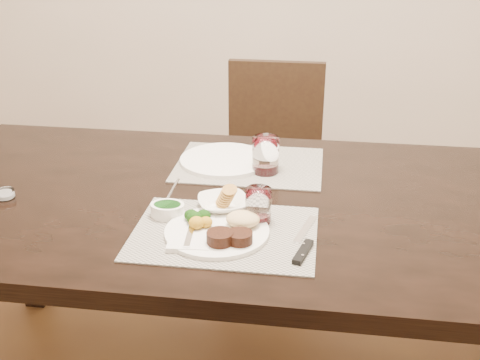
# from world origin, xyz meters

# --- Properties ---
(dining_table) EXTENTS (2.00, 1.00, 0.75)m
(dining_table) POSITION_xyz_m (0.00, 0.00, 0.67)
(dining_table) COLOR black
(dining_table) RESTS_ON ground
(chair_far) EXTENTS (0.42, 0.42, 0.90)m
(chair_far) POSITION_xyz_m (0.00, 0.93, 0.50)
(chair_far) COLOR black
(chair_far) RESTS_ON ground
(placemat_near) EXTENTS (0.46, 0.34, 0.00)m
(placemat_near) POSITION_xyz_m (-0.02, -0.22, 0.75)
(placemat_near) COLOR gray
(placemat_near) RESTS_ON dining_table
(placemat_far) EXTENTS (0.46, 0.34, 0.00)m
(placemat_far) POSITION_xyz_m (-0.01, 0.23, 0.75)
(placemat_far) COLOR gray
(placemat_far) RESTS_ON dining_table
(dinner_plate) EXTENTS (0.26, 0.26, 0.05)m
(dinner_plate) POSITION_xyz_m (-0.02, -0.23, 0.77)
(dinner_plate) COLOR white
(dinner_plate) RESTS_ON placemat_near
(napkin_fork) EXTENTS (0.12, 0.19, 0.02)m
(napkin_fork) POSITION_xyz_m (-0.10, -0.24, 0.76)
(napkin_fork) COLOR white
(napkin_fork) RESTS_ON placemat_near
(steak_knife) EXTENTS (0.06, 0.25, 0.01)m
(steak_knife) POSITION_xyz_m (0.18, -0.26, 0.76)
(steak_knife) COLOR white
(steak_knife) RESTS_ON placemat_near
(cracker_bowl) EXTENTS (0.17, 0.17, 0.06)m
(cracker_bowl) POSITION_xyz_m (-0.04, -0.09, 0.77)
(cracker_bowl) COLOR white
(cracker_bowl) RESTS_ON placemat_near
(sauce_ramekin) EXTENTS (0.09, 0.14, 0.07)m
(sauce_ramekin) POSITION_xyz_m (-0.18, -0.15, 0.77)
(sauce_ramekin) COLOR white
(sauce_ramekin) RESTS_ON placemat_near
(wine_glass_near) EXTENTS (0.07, 0.07, 0.09)m
(wine_glass_near) POSITION_xyz_m (0.06, -0.14, 0.80)
(wine_glass_near) COLOR white
(wine_glass_near) RESTS_ON placemat_near
(far_plate) EXTENTS (0.28, 0.28, 0.01)m
(far_plate) POSITION_xyz_m (-0.10, 0.24, 0.76)
(far_plate) COLOR white
(far_plate) RESTS_ON placemat_far
(wine_glass_far) EXTENTS (0.08, 0.08, 0.11)m
(wine_glass_far) POSITION_xyz_m (0.04, 0.18, 0.80)
(wine_glass_far) COLOR white
(wine_glass_far) RESTS_ON placemat_far
(salt_cellar) EXTENTS (0.05, 0.05, 0.02)m
(salt_cellar) POSITION_xyz_m (-0.67, -0.10, 0.76)
(salt_cellar) COLOR white
(salt_cellar) RESTS_ON dining_table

